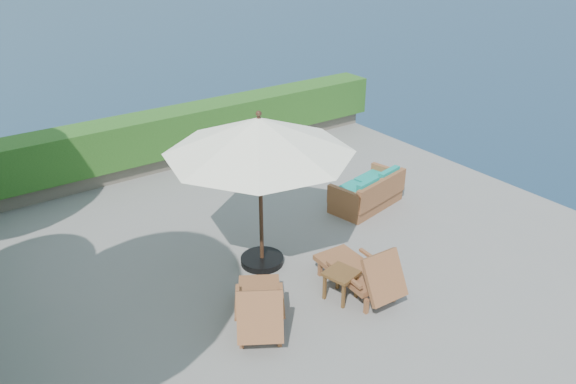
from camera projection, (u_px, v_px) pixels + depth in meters
ground at (301, 269)px, 9.77m from camera, size 12.00×12.00×0.00m
foundation at (300, 339)px, 10.45m from camera, size 12.00×12.00×3.00m
planter_wall_far at (165, 159)px, 13.79m from camera, size 12.00×0.60×0.36m
hedge_far at (162, 133)px, 13.50m from camera, size 12.40×0.90×1.00m
patio_umbrella at (259, 137)px, 8.91m from camera, size 3.72×3.72×2.81m
lounge_left at (260, 306)px, 8.24m from camera, size 1.38×1.67×0.91m
lounge_right at (362, 272)px, 9.00m from camera, size 0.79×1.66×0.94m
side_table at (341, 277)px, 8.86m from camera, size 0.57×0.57×0.50m
wicker_loveseat at (368, 193)px, 11.77m from camera, size 1.77×1.15×0.80m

